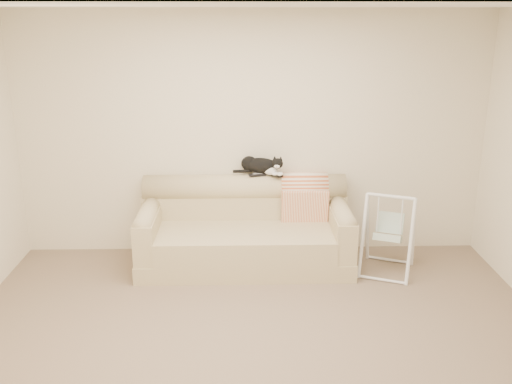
% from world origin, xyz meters
% --- Properties ---
extents(ground_plane, '(5.00, 5.00, 0.00)m').
position_xyz_m(ground_plane, '(0.00, 0.00, 0.00)').
color(ground_plane, brown).
rests_on(ground_plane, ground).
extents(room_shell, '(5.04, 4.04, 2.60)m').
position_xyz_m(room_shell, '(0.00, 0.00, 1.53)').
color(room_shell, beige).
rests_on(room_shell, ground).
extents(sofa, '(2.20, 0.93, 0.90)m').
position_xyz_m(sofa, '(-0.08, 1.62, 0.35)').
color(sofa, '#C8B587').
rests_on(sofa, ground).
extents(remote_a, '(0.19, 0.08, 0.03)m').
position_xyz_m(remote_a, '(0.05, 1.84, 0.91)').
color(remote_a, black).
rests_on(remote_a, sofa).
extents(remote_b, '(0.16, 0.15, 0.02)m').
position_xyz_m(remote_b, '(0.24, 1.82, 0.91)').
color(remote_b, black).
rests_on(remote_b, sofa).
extents(tuxedo_cat, '(0.54, 0.32, 0.21)m').
position_xyz_m(tuxedo_cat, '(0.09, 1.87, 1.00)').
color(tuxedo_cat, black).
rests_on(tuxedo_cat, sofa).
extents(throw_blanket, '(0.50, 0.38, 0.58)m').
position_xyz_m(throw_blanket, '(0.55, 1.84, 0.72)').
color(throw_blanket, '#C95523').
rests_on(throw_blanket, sofa).
extents(baby_swing, '(0.67, 0.69, 0.84)m').
position_xyz_m(baby_swing, '(1.37, 1.36, 0.41)').
color(baby_swing, white).
rests_on(baby_swing, ground).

